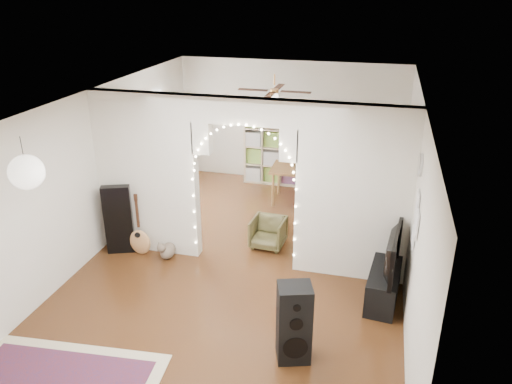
% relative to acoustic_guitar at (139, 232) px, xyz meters
% --- Properties ---
extents(floor, '(7.50, 7.50, 0.00)m').
position_rel_acoustic_guitar_xyz_m(floor, '(1.76, 0.25, -0.41)').
color(floor, black).
rests_on(floor, ground).
extents(ceiling, '(5.00, 7.50, 0.02)m').
position_rel_acoustic_guitar_xyz_m(ceiling, '(1.76, 0.25, 2.29)').
color(ceiling, white).
rests_on(ceiling, wall_back).
extents(wall_back, '(5.00, 0.02, 2.70)m').
position_rel_acoustic_guitar_xyz_m(wall_back, '(1.76, 4.00, 0.94)').
color(wall_back, silver).
rests_on(wall_back, floor).
extents(wall_front, '(5.00, 0.02, 2.70)m').
position_rel_acoustic_guitar_xyz_m(wall_front, '(1.76, -3.50, 0.94)').
color(wall_front, silver).
rests_on(wall_front, floor).
extents(wall_left, '(0.02, 7.50, 2.70)m').
position_rel_acoustic_guitar_xyz_m(wall_left, '(-0.74, 0.25, 0.94)').
color(wall_left, silver).
rests_on(wall_left, floor).
extents(wall_right, '(0.02, 7.50, 2.70)m').
position_rel_acoustic_guitar_xyz_m(wall_right, '(4.26, 0.25, 0.94)').
color(wall_right, silver).
rests_on(wall_right, floor).
extents(divider_wall, '(5.00, 0.20, 2.70)m').
position_rel_acoustic_guitar_xyz_m(divider_wall, '(1.76, 0.25, 1.02)').
color(divider_wall, silver).
rests_on(divider_wall, floor).
extents(fairy_lights, '(1.64, 0.04, 1.60)m').
position_rel_acoustic_guitar_xyz_m(fairy_lights, '(1.76, 0.12, 1.14)').
color(fairy_lights, '#FFEABF').
rests_on(fairy_lights, divider_wall).
extents(window, '(0.04, 1.20, 1.40)m').
position_rel_acoustic_guitar_xyz_m(window, '(-0.71, 2.05, 1.09)').
color(window, white).
rests_on(window, wall_left).
extents(wall_clock, '(0.03, 0.31, 0.31)m').
position_rel_acoustic_guitar_xyz_m(wall_clock, '(4.24, -0.35, 1.69)').
color(wall_clock, white).
rests_on(wall_clock, wall_right).
extents(picture_frames, '(0.02, 0.50, 0.70)m').
position_rel_acoustic_guitar_xyz_m(picture_frames, '(4.24, -0.75, 1.09)').
color(picture_frames, white).
rests_on(picture_frames, wall_right).
extents(paper_lantern, '(0.40, 0.40, 0.40)m').
position_rel_acoustic_guitar_xyz_m(paper_lantern, '(-0.14, -2.15, 1.84)').
color(paper_lantern, white).
rests_on(paper_lantern, ceiling).
extents(ceiling_fan, '(1.10, 1.10, 0.30)m').
position_rel_acoustic_guitar_xyz_m(ceiling_fan, '(1.76, 2.25, 1.99)').
color(ceiling_fan, '#BF803F').
rests_on(ceiling_fan, ceiling).
extents(guitar_case, '(0.48, 0.31, 1.20)m').
position_rel_acoustic_guitar_xyz_m(guitar_case, '(-0.36, 0.00, 0.19)').
color(guitar_case, black).
rests_on(guitar_case, floor).
extents(acoustic_guitar, '(0.39, 0.18, 0.93)m').
position_rel_acoustic_guitar_xyz_m(acoustic_guitar, '(0.00, 0.00, 0.00)').
color(acoustic_guitar, '#BD804B').
rests_on(acoustic_guitar, floor).
extents(tabby_cat, '(0.32, 0.54, 0.36)m').
position_rel_acoustic_guitar_xyz_m(tabby_cat, '(0.49, -0.02, -0.26)').
color(tabby_cat, brown).
rests_on(tabby_cat, floor).
extents(floor_speaker, '(0.48, 0.45, 1.02)m').
position_rel_acoustic_guitar_xyz_m(floor_speaker, '(2.94, -1.83, 0.10)').
color(floor_speaker, black).
rests_on(floor_speaker, floor).
extents(media_console, '(0.50, 1.04, 0.50)m').
position_rel_acoustic_guitar_xyz_m(media_console, '(3.96, -0.36, -0.16)').
color(media_console, black).
rests_on(media_console, floor).
extents(tv, '(0.25, 1.08, 0.62)m').
position_rel_acoustic_guitar_xyz_m(tv, '(3.96, -0.36, 0.40)').
color(tv, black).
rests_on(tv, media_console).
extents(bookcase, '(1.66, 0.43, 1.70)m').
position_rel_acoustic_guitar_xyz_m(bookcase, '(1.63, 3.75, 0.44)').
color(bookcase, beige).
rests_on(bookcase, floor).
extents(dining_table, '(1.22, 0.83, 0.76)m').
position_rel_acoustic_guitar_xyz_m(dining_table, '(2.23, 2.78, 0.28)').
color(dining_table, brown).
rests_on(dining_table, floor).
extents(flower_vase, '(0.19, 0.19, 0.19)m').
position_rel_acoustic_guitar_xyz_m(flower_vase, '(2.23, 2.78, 0.45)').
color(flower_vase, silver).
rests_on(flower_vase, dining_table).
extents(dining_chair_left, '(0.59, 0.61, 0.52)m').
position_rel_acoustic_guitar_xyz_m(dining_chair_left, '(2.01, 0.80, -0.15)').
color(dining_chair_left, '#4A4525').
rests_on(dining_chair_left, floor).
extents(dining_chair_right, '(0.65, 0.66, 0.46)m').
position_rel_acoustic_guitar_xyz_m(dining_chair_right, '(2.95, 0.65, -0.18)').
color(dining_chair_right, '#4A4525').
rests_on(dining_chair_right, floor).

